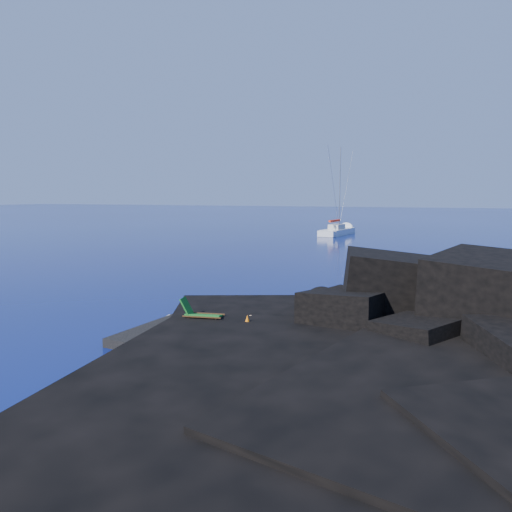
{
  "coord_description": "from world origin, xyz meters",
  "views": [
    {
      "loc": [
        11.87,
        -16.85,
        5.74
      ],
      "look_at": [
        1.12,
        10.91,
        2.0
      ],
      "focal_mm": 35.0,
      "sensor_mm": 36.0,
      "label": 1
    }
  ],
  "objects_px": {
    "sailboat": "(338,235)",
    "sunbather": "(239,318)",
    "deck_chair": "(204,310)",
    "marker_cone": "(247,322)"
  },
  "relations": [
    {
      "from": "deck_chair",
      "to": "marker_cone",
      "type": "distance_m",
      "value": 1.98
    },
    {
      "from": "sailboat",
      "to": "sunbather",
      "type": "xyz_separation_m",
      "value": [
        6.37,
        -50.05,
        0.53
      ]
    },
    {
      "from": "deck_chair",
      "to": "sunbather",
      "type": "relative_size",
      "value": 0.91
    },
    {
      "from": "sunbather",
      "to": "marker_cone",
      "type": "bearing_deg",
      "value": -67.48
    },
    {
      "from": "sunbather",
      "to": "marker_cone",
      "type": "height_order",
      "value": "marker_cone"
    },
    {
      "from": "marker_cone",
      "to": "sailboat",
      "type": "bearing_deg",
      "value": 97.91
    },
    {
      "from": "deck_chair",
      "to": "marker_cone",
      "type": "relative_size",
      "value": 3.14
    },
    {
      "from": "deck_chair",
      "to": "marker_cone",
      "type": "xyz_separation_m",
      "value": [
        1.95,
        0.01,
        -0.31
      ]
    },
    {
      "from": "sunbather",
      "to": "sailboat",
      "type": "bearing_deg",
      "value": 79.45
    },
    {
      "from": "deck_chair",
      "to": "sunbather",
      "type": "height_order",
      "value": "deck_chair"
    }
  ]
}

